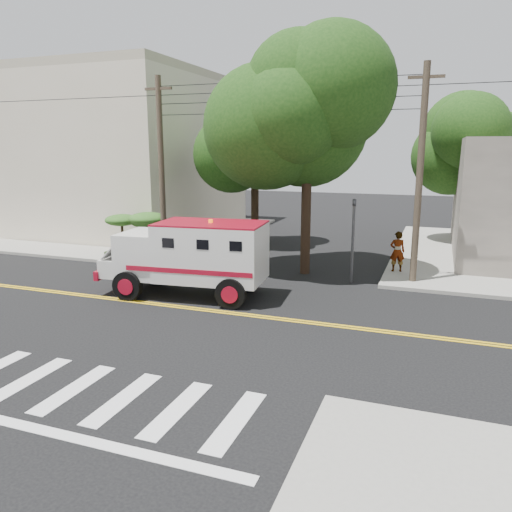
% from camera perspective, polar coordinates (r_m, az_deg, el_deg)
% --- Properties ---
extents(ground, '(100.00, 100.00, 0.00)m').
position_cam_1_polar(ground, '(17.83, -4.48, -6.34)').
color(ground, black).
rests_on(ground, ground).
extents(sidewalk_nw, '(17.00, 17.00, 0.15)m').
position_cam_1_polar(sidewalk_nw, '(35.89, -15.21, 2.79)').
color(sidewalk_nw, gray).
rests_on(sidewalk_nw, ground).
extents(building_left, '(16.00, 14.00, 10.00)m').
position_cam_1_polar(building_left, '(37.85, -16.84, 10.89)').
color(building_left, beige).
rests_on(building_left, sidewalk_nw).
extents(utility_pole_left, '(0.28, 0.28, 9.00)m').
position_cam_1_polar(utility_pole_left, '(24.87, -10.74, 9.31)').
color(utility_pole_left, '#382D23').
rests_on(utility_pole_left, ground).
extents(utility_pole_right, '(0.28, 0.28, 9.00)m').
position_cam_1_polar(utility_pole_right, '(21.60, 18.19, 8.52)').
color(utility_pole_right, '#382D23').
rests_on(utility_pole_right, ground).
extents(tree_main, '(6.08, 5.70, 9.85)m').
position_cam_1_polar(tree_main, '(22.23, 6.92, 16.08)').
color(tree_main, black).
rests_on(tree_main, ground).
extents(tree_left, '(4.48, 4.20, 7.70)m').
position_cam_1_polar(tree_left, '(28.85, 0.33, 12.32)').
color(tree_left, black).
rests_on(tree_left, ground).
extents(tree_right, '(4.80, 4.50, 8.20)m').
position_cam_1_polar(tree_right, '(31.17, 23.89, 11.97)').
color(tree_right, black).
rests_on(tree_right, ground).
extents(traffic_signal, '(0.15, 0.18, 3.60)m').
position_cam_1_polar(traffic_signal, '(21.48, 11.05, 2.77)').
color(traffic_signal, '#3F3F42').
rests_on(traffic_signal, ground).
extents(accessibility_sign, '(0.45, 0.10, 2.02)m').
position_cam_1_polar(accessibility_sign, '(25.66, -11.42, 2.31)').
color(accessibility_sign, '#3F3F42').
rests_on(accessibility_sign, ground).
extents(palm_planter, '(3.52, 2.63, 2.36)m').
position_cam_1_polar(palm_planter, '(26.65, -13.21, 3.20)').
color(palm_planter, '#1E3314').
rests_on(palm_planter, sidewalk_nw).
extents(armored_truck, '(6.64, 3.12, 2.93)m').
position_cam_1_polar(armored_truck, '(19.37, -7.46, 0.21)').
color(armored_truck, silver).
rests_on(armored_truck, ground).
extents(pedestrian_a, '(0.77, 0.60, 1.85)m').
position_cam_1_polar(pedestrian_a, '(23.57, 15.85, 0.51)').
color(pedestrian_a, gray).
rests_on(pedestrian_a, sidewalk_ne).
extents(pedestrian_b, '(0.90, 0.81, 1.53)m').
position_cam_1_polar(pedestrian_b, '(25.31, 24.27, 0.30)').
color(pedestrian_b, gray).
rests_on(pedestrian_b, sidewalk_ne).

